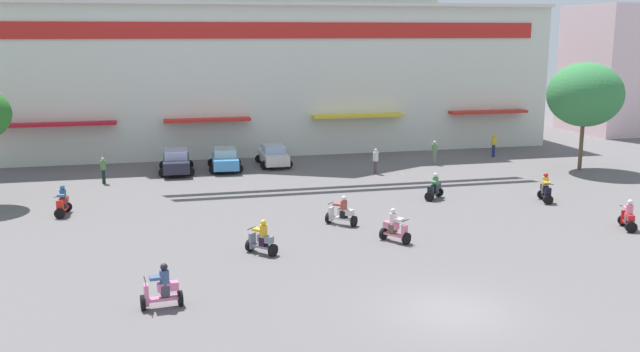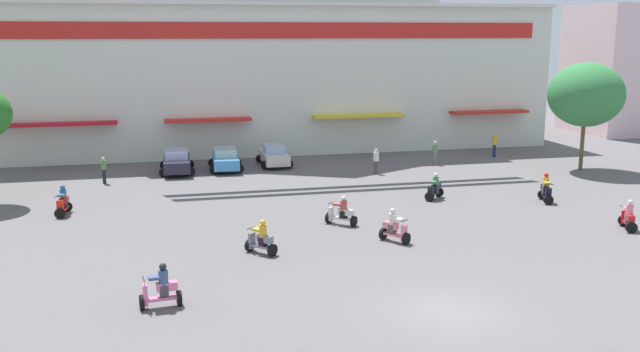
{
  "view_description": "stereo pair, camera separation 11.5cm",
  "coord_description": "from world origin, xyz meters",
  "px_view_note": "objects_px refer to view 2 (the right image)",
  "views": [
    {
      "loc": [
        -9.27,
        -19.96,
        9.01
      ],
      "look_at": [
        -1.12,
        13.81,
        1.83
      ],
      "focal_mm": 39.18,
      "sensor_mm": 36.0,
      "label": 1
    },
    {
      "loc": [
        -9.16,
        -19.99,
        9.01
      ],
      "look_at": [
        -1.12,
        13.81,
        1.83
      ],
      "focal_mm": 39.18,
      "sensor_mm": 36.0,
      "label": 2
    }
  ],
  "objects_px": {
    "scooter_rider_2": "(546,190)",
    "scooter_rider_4": "(435,188)",
    "scooter_rider_6": "(161,289)",
    "pedestrian_0": "(435,151)",
    "pedestrian_3": "(376,160)",
    "parked_car_0": "(177,161)",
    "scooter_rider_0": "(394,228)",
    "scooter_rider_1": "(261,240)",
    "pedestrian_2": "(495,144)",
    "parked_car_1": "(225,159)",
    "scooter_rider_7": "(63,203)",
    "scooter_rider_5": "(628,217)",
    "plaza_tree_1": "(586,95)",
    "scooter_rider_3": "(342,213)",
    "pedestrian_1": "(104,169)",
    "parked_car_2": "(274,155)"
  },
  "relations": [
    {
      "from": "parked_car_1",
      "to": "scooter_rider_2",
      "type": "height_order",
      "value": "scooter_rider_2"
    },
    {
      "from": "parked_car_2",
      "to": "pedestrian_0",
      "type": "xyz_separation_m",
      "value": [
        10.89,
        -2.19,
        0.21
      ]
    },
    {
      "from": "pedestrian_2",
      "to": "scooter_rider_6",
      "type": "bearing_deg",
      "value": -135.7
    },
    {
      "from": "parked_car_2",
      "to": "pedestrian_1",
      "type": "height_order",
      "value": "pedestrian_1"
    },
    {
      "from": "scooter_rider_0",
      "to": "scooter_rider_1",
      "type": "relative_size",
      "value": 1.01
    },
    {
      "from": "parked_car_0",
      "to": "scooter_rider_2",
      "type": "relative_size",
      "value": 2.68
    },
    {
      "from": "scooter_rider_4",
      "to": "pedestrian_3",
      "type": "distance_m",
      "value": 7.47
    },
    {
      "from": "plaza_tree_1",
      "to": "pedestrian_1",
      "type": "xyz_separation_m",
      "value": [
        -30.55,
        2.96,
        -4.08
      ]
    },
    {
      "from": "scooter_rider_4",
      "to": "scooter_rider_3",
      "type": "bearing_deg",
      "value": -148.37
    },
    {
      "from": "parked_car_0",
      "to": "pedestrian_2",
      "type": "xyz_separation_m",
      "value": [
        22.89,
        0.64,
        0.21
      ]
    },
    {
      "from": "scooter_rider_2",
      "to": "pedestrian_3",
      "type": "bearing_deg",
      "value": 124.87
    },
    {
      "from": "parked_car_2",
      "to": "pedestrian_2",
      "type": "xyz_separation_m",
      "value": [
        16.32,
        -0.35,
        0.26
      ]
    },
    {
      "from": "scooter_rider_2",
      "to": "scooter_rider_4",
      "type": "relative_size",
      "value": 1.09
    },
    {
      "from": "scooter_rider_6",
      "to": "pedestrian_1",
      "type": "relative_size",
      "value": 0.95
    },
    {
      "from": "scooter_rider_6",
      "to": "pedestrian_3",
      "type": "height_order",
      "value": "pedestrian_3"
    },
    {
      "from": "scooter_rider_5",
      "to": "pedestrian_0",
      "type": "distance_m",
      "value": 17.4
    },
    {
      "from": "scooter_rider_0",
      "to": "scooter_rider_2",
      "type": "distance_m",
      "value": 11.57
    },
    {
      "from": "parked_car_0",
      "to": "scooter_rider_0",
      "type": "bearing_deg",
      "value": -63.91
    },
    {
      "from": "plaza_tree_1",
      "to": "scooter_rider_2",
      "type": "height_order",
      "value": "plaza_tree_1"
    },
    {
      "from": "plaza_tree_1",
      "to": "pedestrian_2",
      "type": "height_order",
      "value": "plaza_tree_1"
    },
    {
      "from": "parked_car_1",
      "to": "pedestrian_0",
      "type": "height_order",
      "value": "pedestrian_0"
    },
    {
      "from": "pedestrian_0",
      "to": "pedestrian_1",
      "type": "distance_m",
      "value": 21.9
    },
    {
      "from": "plaza_tree_1",
      "to": "scooter_rider_4",
      "type": "distance_m",
      "value": 14.43
    },
    {
      "from": "scooter_rider_5",
      "to": "scooter_rider_3",
      "type": "bearing_deg",
      "value": 163.19
    },
    {
      "from": "scooter_rider_1",
      "to": "parked_car_2",
      "type": "bearing_deg",
      "value": 78.75
    },
    {
      "from": "pedestrian_1",
      "to": "parked_car_0",
      "type": "bearing_deg",
      "value": 27.44
    },
    {
      "from": "scooter_rider_1",
      "to": "scooter_rider_7",
      "type": "relative_size",
      "value": 0.96
    },
    {
      "from": "parked_car_1",
      "to": "pedestrian_3",
      "type": "bearing_deg",
      "value": -20.31
    },
    {
      "from": "scooter_rider_7",
      "to": "parked_car_0",
      "type": "bearing_deg",
      "value": 58.21
    },
    {
      "from": "plaza_tree_1",
      "to": "scooter_rider_0",
      "type": "relative_size",
      "value": 4.72
    },
    {
      "from": "pedestrian_2",
      "to": "scooter_rider_7",
      "type": "bearing_deg",
      "value": -160.51
    },
    {
      "from": "scooter_rider_2",
      "to": "pedestrian_1",
      "type": "relative_size",
      "value": 0.98
    },
    {
      "from": "parked_car_1",
      "to": "scooter_rider_1",
      "type": "relative_size",
      "value": 2.62
    },
    {
      "from": "plaza_tree_1",
      "to": "pedestrian_1",
      "type": "bearing_deg",
      "value": 174.47
    },
    {
      "from": "scooter_rider_6",
      "to": "pedestrian_0",
      "type": "distance_m",
      "value": 28.8
    },
    {
      "from": "scooter_rider_4",
      "to": "plaza_tree_1",
      "type": "bearing_deg",
      "value": 23.24
    },
    {
      "from": "scooter_rider_7",
      "to": "scooter_rider_5",
      "type": "bearing_deg",
      "value": -18.93
    },
    {
      "from": "scooter_rider_2",
      "to": "pedestrian_0",
      "type": "xyz_separation_m",
      "value": [
        -1.62,
        11.49,
        0.28
      ]
    },
    {
      "from": "scooter_rider_5",
      "to": "scooter_rider_2",
      "type": "bearing_deg",
      "value": 98.07
    },
    {
      "from": "scooter_rider_7",
      "to": "pedestrian_1",
      "type": "distance_m",
      "value": 7.44
    },
    {
      "from": "scooter_rider_1",
      "to": "pedestrian_2",
      "type": "xyz_separation_m",
      "value": [
        20.11,
        18.72,
        0.37
      ]
    },
    {
      "from": "scooter_rider_0",
      "to": "scooter_rider_5",
      "type": "distance_m",
      "value": 11.23
    },
    {
      "from": "scooter_rider_2",
      "to": "scooter_rider_6",
      "type": "distance_m",
      "value": 22.88
    },
    {
      "from": "scooter_rider_7",
      "to": "scooter_rider_0",
      "type": "bearing_deg",
      "value": -29.24
    },
    {
      "from": "pedestrian_0",
      "to": "pedestrian_3",
      "type": "bearing_deg",
      "value": -157.25
    },
    {
      "from": "scooter_rider_4",
      "to": "parked_car_0",
      "type": "bearing_deg",
      "value": 141.73
    },
    {
      "from": "scooter_rider_2",
      "to": "scooter_rider_4",
      "type": "xyz_separation_m",
      "value": [
        -5.57,
        2.02,
        -0.06
      ]
    },
    {
      "from": "scooter_rider_6",
      "to": "scooter_rider_2",
      "type": "bearing_deg",
      "value": 26.82
    },
    {
      "from": "scooter_rider_0",
      "to": "scooter_rider_1",
      "type": "bearing_deg",
      "value": -176.82
    },
    {
      "from": "scooter_rider_4",
      "to": "pedestrian_3",
      "type": "height_order",
      "value": "pedestrian_3"
    }
  ]
}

